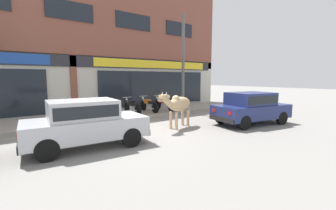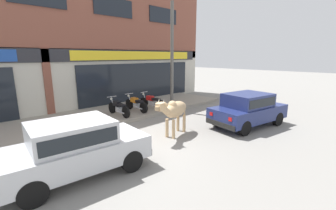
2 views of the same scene
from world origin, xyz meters
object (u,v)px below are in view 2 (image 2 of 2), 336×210
cow (175,110)px  motorcycle_2 (152,102)px  car_1 (76,146)px  motorcycle_0 (119,108)px  car_2 (248,108)px  motorcycle_1 (136,104)px  utility_pole (172,57)px

cow → motorcycle_2: cow is taller
car_1 → motorcycle_2: size_ratio=2.06×
car_1 → motorcycle_2: car_1 is taller
motorcycle_0 → motorcycle_2: size_ratio=1.00×
car_2 → motorcycle_1: car_2 is taller
cow → motorcycle_0: cow is taller
cow → motorcycle_1: 3.73m
motorcycle_1 → utility_pole: size_ratio=0.32×
car_2 → motorcycle_1: size_ratio=2.10×
motorcycle_2 → utility_pole: utility_pole is taller
car_2 → motorcycle_0: size_ratio=2.10×
car_2 → motorcycle_0: (-3.40, 4.94, -0.25)m
motorcycle_0 → motorcycle_1: (1.14, 0.11, 0.00)m
car_1 → utility_pole: bearing=25.1°
cow → motorcycle_0: (-0.29, 3.50, -0.44)m
utility_pole → motorcycle_2: bearing=146.0°
car_1 → car_2: size_ratio=0.98×
car_2 → utility_pole: bearing=94.8°
utility_pole → cow: bearing=-134.1°
car_2 → motorcycle_1: 5.54m
motorcycle_2 → cow: bearing=-117.8°
car_1 → utility_pole: utility_pole is taller
motorcycle_1 → car_1: bearing=-140.9°
motorcycle_1 → car_2: bearing=-65.9°
motorcycle_1 → utility_pole: utility_pole is taller
car_1 → motorcycle_0: size_ratio=2.06×
car_1 → car_2: (7.07, -1.14, 0.00)m
motorcycle_1 → utility_pole: bearing=-22.1°
motorcycle_0 → utility_pole: size_ratio=0.32×
cow → motorcycle_2: 3.94m
car_2 → utility_pole: size_ratio=0.68×
car_2 → motorcycle_1: bearing=114.1°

